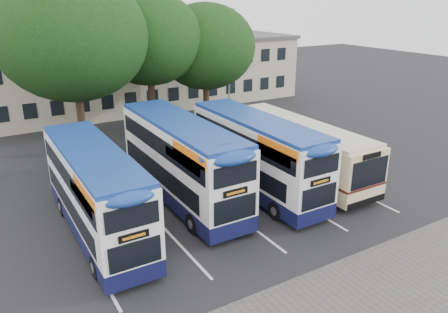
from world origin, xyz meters
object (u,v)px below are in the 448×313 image
bus_dd_left (95,189)px  tree_mid (148,39)px  lamp_post (229,57)px  tree_right (205,47)px  bus_single (296,146)px  tree_left (72,37)px  bus_dd_right (256,152)px  bus_dd_mid (181,157)px

bus_dd_left → tree_mid: bearing=58.6°
lamp_post → tree_right: bearing=-149.4°
tree_right → bus_single: 12.83m
tree_mid → bus_dd_left: 15.59m
tree_left → lamp_post: bearing=15.9°
tree_right → bus_dd_left: 18.44m
tree_left → tree_mid: tree_left is taller
bus_dd_left → bus_dd_right: 8.57m
tree_right → bus_dd_right: bearing=-107.2°
bus_dd_left → bus_dd_right: (8.56, 0.28, 0.06)m
tree_right → tree_mid: bearing=-176.0°
tree_left → bus_single: size_ratio=1.09×
tree_left → bus_dd_right: bearing=-59.1°
bus_single → tree_mid: bearing=109.6°
tree_right → bus_dd_right: size_ratio=0.98×
bus_dd_left → bus_single: size_ratio=0.89×
tree_mid → bus_dd_left: tree_mid is taller
bus_dd_right → bus_single: (3.30, 0.66, -0.44)m
lamp_post → bus_dd_mid: (-11.21, -13.70, -2.75)m
tree_left → tree_right: (10.35, 1.89, -1.33)m
lamp_post → bus_single: bearing=-106.0°
lamp_post → tree_right: (-3.41, -2.02, 1.20)m
bus_dd_mid → bus_single: 7.22m
tree_mid → tree_right: 4.85m
bus_dd_left → tree_right: bearing=46.1°
tree_left → bus_dd_mid: (2.55, -9.79, -5.28)m
bus_dd_left → bus_dd_mid: bearing=15.2°
tree_right → bus_single: (-0.61, -12.01, -4.48)m
bus_dd_left → bus_dd_mid: 4.84m
lamp_post → bus_single: (-4.02, -14.03, -3.28)m
tree_right → bus_dd_mid: (-7.80, -11.68, -3.95)m
lamp_post → bus_single: size_ratio=0.85×
tree_right → bus_dd_left: tree_right is taller
tree_mid → bus_dd_right: 13.29m
lamp_post → tree_left: tree_left is taller
tree_right → lamp_post: bearing=30.6°
tree_left → bus_dd_mid: bearing=-75.4°
lamp_post → tree_left: (-13.76, -3.91, 2.53)m
tree_left → bus_single: (9.74, -10.12, -5.81)m
tree_right → bus_dd_mid: tree_right is taller
tree_mid → bus_dd_left: bearing=-121.4°
bus_dd_left → bus_single: bearing=4.5°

